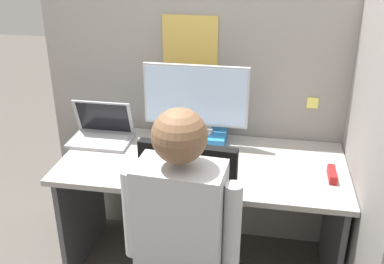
% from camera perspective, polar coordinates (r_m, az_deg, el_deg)
% --- Properties ---
extents(cubicle_panel_back, '(2.04, 0.05, 1.65)m').
position_cam_1_polar(cubicle_panel_back, '(2.75, 2.59, 1.83)').
color(cubicle_panel_back, gray).
rests_on(cubicle_panel_back, ground).
extents(cubicle_panel_right, '(0.04, 1.35, 1.65)m').
position_cam_1_polar(cubicle_panel_right, '(2.37, 20.50, -3.88)').
color(cubicle_panel_right, gray).
rests_on(cubicle_panel_right, ground).
extents(desk, '(1.54, 0.71, 0.73)m').
position_cam_1_polar(desk, '(2.54, 1.33, -7.14)').
color(desk, '#9E9993').
rests_on(desk, ground).
extents(paper_box, '(0.36, 0.21, 0.07)m').
position_cam_1_polar(paper_box, '(2.63, 0.45, -0.66)').
color(paper_box, '#236BAD').
rests_on(paper_box, desk).
extents(monitor, '(0.59, 0.20, 0.40)m').
position_cam_1_polar(monitor, '(2.53, 0.48, 4.26)').
color(monitor, '#B2B2B7').
rests_on(monitor, paper_box).
extents(laptop, '(0.35, 0.23, 0.24)m').
position_cam_1_polar(laptop, '(2.70, -11.42, -0.20)').
color(laptop, '#99999E').
rests_on(laptop, desk).
extents(mouse, '(0.06, 0.05, 0.03)m').
position_cam_1_polar(mouse, '(2.36, -7.13, -4.64)').
color(mouse, silver).
rests_on(mouse, desk).
extents(stapler, '(0.04, 0.14, 0.05)m').
position_cam_1_polar(stapler, '(2.38, 17.35, -5.16)').
color(stapler, '#A31919').
rests_on(stapler, desk).
extents(carrot_toy, '(0.04, 0.15, 0.04)m').
position_cam_1_polar(carrot_toy, '(2.20, 3.02, -6.59)').
color(carrot_toy, orange).
rests_on(carrot_toy, desk).
extents(office_chair, '(0.53, 0.58, 1.05)m').
position_cam_1_polar(office_chair, '(2.07, -1.00, -16.29)').
color(office_chair, black).
rests_on(office_chair, ground).
extents(person, '(0.48, 0.44, 1.32)m').
position_cam_1_polar(person, '(1.80, -1.68, -14.06)').
color(person, black).
rests_on(person, ground).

